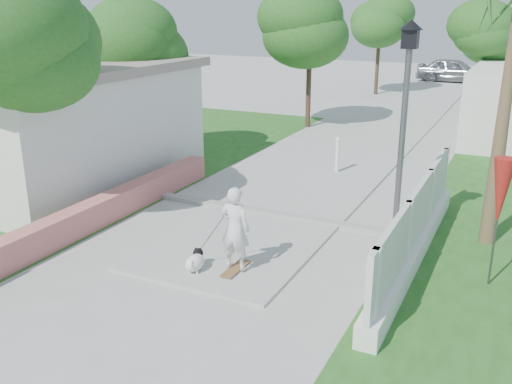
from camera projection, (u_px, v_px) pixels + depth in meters
The scene contains 18 objects.
ground at pixel (104, 348), 8.19m from camera, with size 90.00×90.00×0.00m, color #B7B7B2.
path_strip at pixel (403, 116), 25.28m from camera, with size 3.20×36.00×0.06m, color #B7B7B2.
curb at pixel (274, 214), 13.30m from camera, with size 6.50×0.25×0.10m, color #999993.
grass_left at pixel (97, 162), 17.93m from camera, with size 8.00×20.00×0.01m, color #215A1C.
pink_wall at pixel (92, 215), 12.49m from camera, with size 0.45×8.20×0.80m.
house_left at pixel (17, 119), 16.12m from camera, with size 8.40×7.40×3.23m.
lattice_fence at pixel (416, 233), 10.89m from camera, with size 0.35×7.00×1.50m.
street_lamp at pixel (403, 129), 10.93m from camera, with size 0.44×0.44×4.44m.
bollard at pixel (337, 154), 16.47m from camera, with size 0.14×0.14×1.09m.
patio_umbrella at pixel (501, 194), 9.52m from camera, with size 0.36×0.36×2.30m.
tree_left_near at pixel (11, 51), 11.40m from camera, with size 3.60×3.60×5.28m.
tree_left_mid at pixel (139, 48), 16.62m from camera, with size 3.20×3.20×4.85m.
tree_path_left at pixel (311, 29), 21.90m from camera, with size 3.40×3.40×5.23m.
tree_path_right at pixel (491, 37), 22.85m from camera, with size 3.00×3.00×4.79m.
tree_path_far at pixel (380, 22), 30.37m from camera, with size 3.20×3.20×5.17m.
skateboarder at pixel (232, 230), 10.25m from camera, with size 0.93×0.81×1.65m.
dog at pixel (195, 261), 10.40m from camera, with size 0.40×0.62×0.44m.
parked_car at pixel (454, 70), 36.03m from camera, with size 1.81×4.51×1.54m, color #ADB1B5.
Camera 1 is at (5.05, -5.42, 4.68)m, focal length 40.00 mm.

